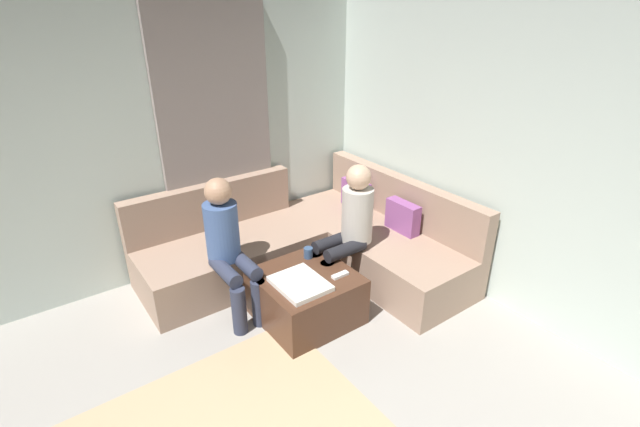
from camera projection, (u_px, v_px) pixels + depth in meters
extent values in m
cube|color=silver|center=(617.00, 182.00, 3.09)|extent=(6.00, 0.12, 2.70)
cube|color=silver|center=(62.00, 152.00, 3.68)|extent=(0.12, 6.00, 2.70)
cube|color=gray|center=(218.00, 141.00, 4.34)|extent=(0.06, 1.10, 2.50)
cube|color=#9E7F6B|center=(373.00, 246.00, 4.59)|extent=(2.10, 0.85, 0.42)
cube|color=#9E7F6B|center=(402.00, 199.00, 4.60)|extent=(2.10, 0.14, 0.45)
cube|color=#9E7F6B|center=(231.00, 259.00, 4.37)|extent=(0.85, 1.70, 0.42)
cube|color=#9E7F6B|center=(211.00, 205.00, 4.45)|extent=(0.14, 1.70, 0.45)
cube|color=#8C4C8C|center=(356.00, 197.00, 4.91)|extent=(0.36, 0.12, 0.36)
cube|color=#8C4C8C|center=(402.00, 220.00, 4.40)|extent=(0.36, 0.12, 0.36)
cube|color=#4C2D1E|center=(306.00, 296.00, 3.82)|extent=(0.76, 0.76, 0.42)
cube|color=white|center=(300.00, 284.00, 3.59)|extent=(0.44, 0.36, 0.04)
cylinder|color=#334C72|center=(308.00, 253.00, 3.97)|extent=(0.08, 0.08, 0.10)
cube|color=white|center=(340.00, 275.00, 3.71)|extent=(0.05, 0.15, 0.02)
cylinder|color=black|center=(327.00, 283.00, 4.00)|extent=(0.12, 0.12, 0.42)
cylinder|color=black|center=(315.00, 274.00, 4.13)|extent=(0.12, 0.12, 0.42)
cylinder|color=black|center=(345.00, 250.00, 3.99)|extent=(0.12, 0.40, 0.12)
cylinder|color=black|center=(333.00, 242.00, 4.12)|extent=(0.12, 0.40, 0.12)
cylinder|color=beige|center=(357.00, 215.00, 4.05)|extent=(0.28, 0.28, 0.50)
sphere|color=#D8AD8C|center=(359.00, 177.00, 3.90)|extent=(0.22, 0.22, 0.22)
cylinder|color=#2D3347|center=(259.00, 303.00, 3.74)|extent=(0.12, 0.12, 0.42)
cylinder|color=#2D3347|center=(239.00, 311.00, 3.65)|extent=(0.12, 0.12, 0.42)
cylinder|color=#2D3347|center=(245.00, 264.00, 3.77)|extent=(0.40, 0.12, 0.12)
cylinder|color=#2D3347|center=(225.00, 271.00, 3.68)|extent=(0.40, 0.12, 0.12)
cylinder|color=#3F598C|center=(222.00, 231.00, 3.76)|extent=(0.28, 0.28, 0.50)
sphere|color=tan|center=(218.00, 191.00, 3.61)|extent=(0.22, 0.22, 0.22)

